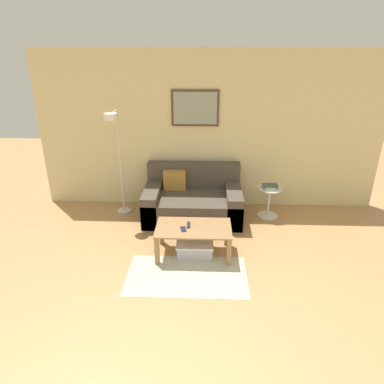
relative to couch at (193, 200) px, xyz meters
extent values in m
cube|color=beige|center=(0.25, 0.51, 1.01)|extent=(5.60, 0.06, 2.55)
cube|color=#513823|center=(0.02, 0.46, 1.39)|extent=(0.75, 0.02, 0.57)
cube|color=#939E8E|center=(0.02, 0.45, 1.39)|extent=(0.68, 0.01, 0.50)
cube|color=#B2B79E|center=(-0.01, -1.61, -0.26)|extent=(1.45, 0.82, 0.01)
cube|color=#4C4238|center=(0.01, -0.05, -0.07)|extent=(1.52, 0.98, 0.39)
cube|color=#4C4238|center=(0.01, 0.34, 0.33)|extent=(1.52, 0.20, 0.41)
cube|color=#4C4238|center=(-0.64, -0.05, -0.01)|extent=(0.24, 0.98, 0.51)
cube|color=#4C4238|center=(0.65, -0.05, -0.01)|extent=(0.24, 0.98, 0.51)
cube|color=#A87A33|center=(-0.30, 0.17, 0.28)|extent=(0.36, 0.14, 0.32)
cube|color=#997047|center=(0.05, -1.13, 0.12)|extent=(0.98, 0.57, 0.02)
cube|color=#997047|center=(-0.40, -1.37, -0.08)|extent=(0.06, 0.06, 0.38)
cube|color=#997047|center=(0.50, -1.37, -0.08)|extent=(0.06, 0.06, 0.38)
cube|color=#997047|center=(-0.40, -0.88, -0.08)|extent=(0.06, 0.06, 0.38)
cube|color=#997047|center=(0.50, -0.88, -0.08)|extent=(0.06, 0.06, 0.38)
cube|color=#B2B2B7|center=(0.07, -1.11, -0.18)|extent=(0.46, 0.41, 0.18)
cube|color=silver|center=(0.07, -1.11, -0.08)|extent=(0.48, 0.43, 0.02)
cylinder|color=silver|center=(-1.15, 0.11, -0.26)|extent=(0.23, 0.23, 0.02)
cylinder|color=silver|center=(-1.15, 0.11, 0.58)|extent=(0.03, 0.03, 1.65)
cylinder|color=silver|center=(-1.15, -0.05, 1.41)|extent=(0.02, 0.33, 0.02)
cylinder|color=white|center=(-1.15, -0.22, 1.38)|extent=(0.18, 0.18, 0.09)
cylinder|color=silver|center=(1.22, 0.03, -0.26)|extent=(0.32, 0.32, 0.01)
cylinder|color=silver|center=(1.22, 0.03, -0.02)|extent=(0.04, 0.04, 0.46)
cylinder|color=silver|center=(1.22, 0.03, 0.21)|extent=(0.38, 0.38, 0.02)
cube|color=silver|center=(1.22, 0.04, 0.23)|extent=(0.18, 0.17, 0.02)
cube|color=#387F4C|center=(1.22, 0.04, 0.26)|extent=(0.24, 0.13, 0.03)
cube|color=#4C4C51|center=(1.22, 0.04, 0.28)|extent=(0.25, 0.14, 0.01)
cube|color=#232328|center=(-0.01, -1.08, 0.14)|extent=(0.04, 0.15, 0.02)
cube|color=#1E2338|center=(-0.08, -1.19, 0.14)|extent=(0.09, 0.15, 0.01)
camera|label=1|loc=(0.18, -5.01, 2.28)|focal=32.00mm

